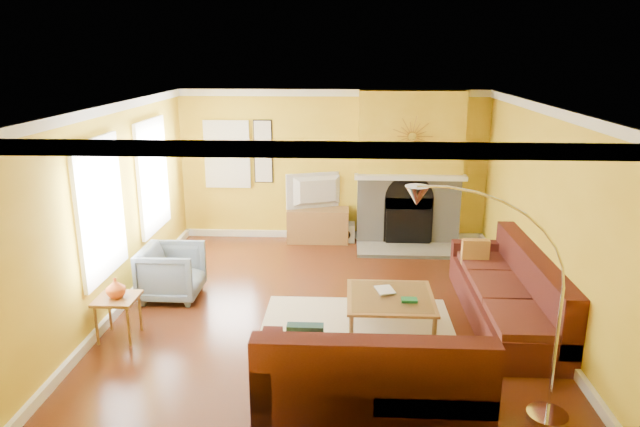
# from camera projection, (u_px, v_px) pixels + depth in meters

# --- Properties ---
(floor) EXTENTS (5.50, 6.00, 0.02)m
(floor) POSITION_uv_depth(u_px,v_px,m) (326.00, 307.00, 7.74)
(floor) COLOR #602B14
(floor) RESTS_ON ground
(ceiling) EXTENTS (5.50, 6.00, 0.02)m
(ceiling) POSITION_uv_depth(u_px,v_px,m) (326.00, 104.00, 6.99)
(ceiling) COLOR white
(ceiling) RESTS_ON ground
(wall_back) EXTENTS (5.50, 0.02, 2.70)m
(wall_back) POSITION_uv_depth(u_px,v_px,m) (333.00, 166.00, 10.25)
(wall_back) COLOR gold
(wall_back) RESTS_ON ground
(wall_front) EXTENTS (5.50, 0.02, 2.70)m
(wall_front) POSITION_uv_depth(u_px,v_px,m) (311.00, 313.00, 4.47)
(wall_front) COLOR gold
(wall_front) RESTS_ON ground
(wall_left) EXTENTS (0.02, 6.00, 2.70)m
(wall_left) POSITION_uv_depth(u_px,v_px,m) (117.00, 208.00, 7.50)
(wall_left) COLOR gold
(wall_left) RESTS_ON ground
(wall_right) EXTENTS (0.02, 6.00, 2.70)m
(wall_right) POSITION_uv_depth(u_px,v_px,m) (543.00, 213.00, 7.23)
(wall_right) COLOR gold
(wall_right) RESTS_ON ground
(baseboard) EXTENTS (5.50, 6.00, 0.12)m
(baseboard) POSITION_uv_depth(u_px,v_px,m) (326.00, 302.00, 7.72)
(baseboard) COLOR white
(baseboard) RESTS_ON floor
(crown_molding) EXTENTS (5.50, 6.00, 0.12)m
(crown_molding) POSITION_uv_depth(u_px,v_px,m) (326.00, 110.00, 7.01)
(crown_molding) COLOR white
(crown_molding) RESTS_ON ceiling
(window_left_near) EXTENTS (0.06, 1.22, 1.72)m
(window_left_near) POSITION_uv_depth(u_px,v_px,m) (152.00, 176.00, 8.70)
(window_left_near) COLOR white
(window_left_near) RESTS_ON wall_left
(window_left_far) EXTENTS (0.06, 1.22, 1.72)m
(window_left_far) POSITION_uv_depth(u_px,v_px,m) (99.00, 209.00, 6.88)
(window_left_far) COLOR white
(window_left_far) RESTS_ON wall_left
(window_back) EXTENTS (0.82, 0.06, 1.22)m
(window_back) POSITION_uv_depth(u_px,v_px,m) (227.00, 154.00, 10.24)
(window_back) COLOR white
(window_back) RESTS_ON wall_back
(wall_art) EXTENTS (0.34, 0.04, 1.14)m
(wall_art) POSITION_uv_depth(u_px,v_px,m) (263.00, 152.00, 10.21)
(wall_art) COLOR white
(wall_art) RESTS_ON wall_back
(fireplace) EXTENTS (1.80, 0.40, 2.70)m
(fireplace) POSITION_uv_depth(u_px,v_px,m) (409.00, 169.00, 9.99)
(fireplace) COLOR gray
(fireplace) RESTS_ON floor
(mantel) EXTENTS (1.92, 0.22, 0.08)m
(mantel) POSITION_uv_depth(u_px,v_px,m) (410.00, 177.00, 9.78)
(mantel) COLOR white
(mantel) RESTS_ON fireplace
(hearth) EXTENTS (1.80, 0.70, 0.06)m
(hearth) POSITION_uv_depth(u_px,v_px,m) (409.00, 250.00, 9.82)
(hearth) COLOR gray
(hearth) RESTS_ON floor
(sunburst) EXTENTS (0.70, 0.04, 0.70)m
(sunburst) POSITION_uv_depth(u_px,v_px,m) (412.00, 136.00, 9.60)
(sunburst) COLOR olive
(sunburst) RESTS_ON fireplace
(rug) EXTENTS (2.40, 1.80, 0.02)m
(rug) POSITION_uv_depth(u_px,v_px,m) (357.00, 328.00, 7.09)
(rug) COLOR beige
(rug) RESTS_ON floor
(sectional_sofa) EXTENTS (3.32, 3.85, 0.90)m
(sectional_sofa) POSITION_uv_depth(u_px,v_px,m) (414.00, 302.00, 6.81)
(sectional_sofa) COLOR #471916
(sectional_sofa) RESTS_ON floor
(coffee_table) EXTENTS (1.07, 1.07, 0.42)m
(coffee_table) POSITION_uv_depth(u_px,v_px,m) (390.00, 311.00, 7.10)
(coffee_table) COLOR white
(coffee_table) RESTS_ON floor
(media_console) EXTENTS (1.10, 0.49, 0.60)m
(media_console) POSITION_uv_depth(u_px,v_px,m) (318.00, 225.00, 10.33)
(media_console) COLOR olive
(media_console) RESTS_ON floor
(tv) EXTENTS (1.10, 0.52, 0.64)m
(tv) POSITION_uv_depth(u_px,v_px,m) (318.00, 191.00, 10.16)
(tv) COLOR black
(tv) RESTS_ON media_console
(subwoofer) EXTENTS (0.33, 0.33, 0.33)m
(subwoofer) POSITION_uv_depth(u_px,v_px,m) (346.00, 232.00, 10.38)
(subwoofer) COLOR white
(subwoofer) RESTS_ON floor
(armchair) EXTENTS (0.82, 0.79, 0.74)m
(armchair) POSITION_uv_depth(u_px,v_px,m) (172.00, 272.00, 7.93)
(armchair) COLOR slate
(armchair) RESTS_ON floor
(side_table) EXTENTS (0.48, 0.48, 0.53)m
(side_table) POSITION_uv_depth(u_px,v_px,m) (119.00, 317.00, 6.82)
(side_table) COLOR olive
(side_table) RESTS_ON floor
(vase) EXTENTS (0.23, 0.23, 0.24)m
(vase) POSITION_uv_depth(u_px,v_px,m) (116.00, 288.00, 6.72)
(vase) COLOR #D8591E
(vase) RESTS_ON side_table
(book) EXTENTS (0.27, 0.33, 0.03)m
(book) POSITION_uv_depth(u_px,v_px,m) (377.00, 291.00, 7.15)
(book) COLOR white
(book) RESTS_ON coffee_table
(arc_lamp) EXTENTS (1.41, 0.36, 2.23)m
(arc_lamp) POSITION_uv_depth(u_px,v_px,m) (491.00, 309.00, 5.08)
(arc_lamp) COLOR silver
(arc_lamp) RESTS_ON floor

